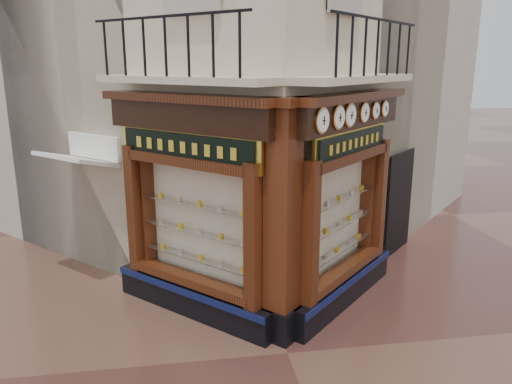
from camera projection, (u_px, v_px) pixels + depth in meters
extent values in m
plane|color=#462620|center=(287.00, 353.00, 7.91)|extent=(80.00, 80.00, 0.00)
cube|color=beige|center=(142.00, 26.00, 14.41)|extent=(11.31, 11.31, 11.00)
cube|color=beige|center=(308.00, 28.00, 15.16)|extent=(11.31, 11.31, 11.00)
cube|color=black|center=(192.00, 300.00, 9.10)|extent=(2.72, 2.72, 0.55)
cube|color=#0C1440|center=(185.00, 293.00, 8.89)|extent=(2.50, 2.50, 0.12)
cube|color=black|center=(254.00, 238.00, 7.92)|extent=(0.37, 0.37, 2.45)
cube|color=black|center=(136.00, 208.00, 9.52)|extent=(0.37, 0.37, 2.45)
cube|color=beige|center=(202.00, 218.00, 8.99)|extent=(1.80, 1.80, 2.10)
cube|color=black|center=(187.00, 117.00, 8.28)|extent=(2.69, 2.69, 0.50)
cube|color=black|center=(183.00, 98.00, 8.15)|extent=(2.86, 2.86, 0.14)
cube|color=black|center=(343.00, 289.00, 9.53)|extent=(2.72, 2.72, 0.55)
cube|color=#0C1440|center=(353.00, 281.00, 9.37)|extent=(2.50, 2.50, 0.12)
cube|color=black|center=(309.00, 235.00, 8.06)|extent=(0.37, 0.37, 2.45)
cube|color=black|center=(377.00, 198.00, 10.25)|extent=(0.37, 0.37, 2.45)
cube|color=beige|center=(331.00, 212.00, 9.35)|extent=(1.80, 1.80, 2.10)
cube|color=black|center=(351.00, 114.00, 8.71)|extent=(2.69, 2.69, 0.50)
cube|color=black|center=(355.00, 96.00, 8.59)|extent=(2.86, 2.86, 0.14)
cube|color=black|center=(281.00, 322.00, 8.32)|extent=(0.78, 0.78, 0.55)
cube|color=black|center=(283.00, 212.00, 7.84)|extent=(0.64, 0.64, 3.50)
cube|color=black|center=(284.00, 101.00, 7.41)|extent=(0.85, 0.85, 0.14)
cube|color=beige|center=(182.00, 80.00, 8.06)|extent=(2.97, 2.97, 0.12)
cube|color=black|center=(164.00, 16.00, 7.56)|extent=(2.36, 2.36, 0.04)
cube|color=beige|center=(357.00, 79.00, 8.51)|extent=(2.97, 2.97, 0.12)
cube|color=black|center=(379.00, 19.00, 8.08)|extent=(2.36, 2.36, 0.04)
cylinder|color=#BD813F|center=(322.00, 120.00, 7.56)|extent=(0.32, 0.32, 0.41)
cylinder|color=white|center=(323.00, 121.00, 7.54)|extent=(0.26, 0.26, 0.35)
cube|color=black|center=(324.00, 121.00, 7.53)|extent=(0.02, 0.02, 0.14)
cube|color=black|center=(324.00, 121.00, 7.53)|extent=(0.08, 0.08, 0.01)
cylinder|color=#BD813F|center=(338.00, 117.00, 7.98)|extent=(0.31, 0.31, 0.39)
cylinder|color=white|center=(340.00, 117.00, 7.97)|extent=(0.25, 0.25, 0.34)
cube|color=black|center=(341.00, 118.00, 7.96)|extent=(0.02, 0.02, 0.13)
cube|color=black|center=(341.00, 118.00, 7.96)|extent=(0.08, 0.08, 0.01)
cylinder|color=#BD813F|center=(350.00, 115.00, 8.31)|extent=(0.32, 0.32, 0.41)
cylinder|color=white|center=(351.00, 115.00, 8.29)|extent=(0.26, 0.26, 0.35)
cube|color=black|center=(352.00, 115.00, 8.28)|extent=(0.02, 0.02, 0.14)
cube|color=black|center=(352.00, 115.00, 8.28)|extent=(0.08, 0.08, 0.01)
cylinder|color=#BD813F|center=(364.00, 113.00, 8.76)|extent=(0.29, 0.29, 0.36)
cylinder|color=white|center=(365.00, 113.00, 8.74)|extent=(0.23, 0.23, 0.31)
cube|color=black|center=(366.00, 113.00, 8.73)|extent=(0.02, 0.02, 0.12)
cube|color=black|center=(366.00, 113.00, 8.73)|extent=(0.07, 0.07, 0.01)
cylinder|color=#BD813F|center=(375.00, 110.00, 9.14)|extent=(0.26, 0.26, 0.31)
cylinder|color=white|center=(376.00, 111.00, 9.12)|extent=(0.21, 0.21, 0.27)
cube|color=black|center=(377.00, 111.00, 9.11)|extent=(0.02, 0.02, 0.10)
cube|color=black|center=(377.00, 111.00, 9.11)|extent=(0.06, 0.06, 0.01)
cylinder|color=#BD813F|center=(384.00, 109.00, 9.48)|extent=(0.25, 0.25, 0.31)
cylinder|color=white|center=(386.00, 109.00, 9.46)|extent=(0.20, 0.20, 0.27)
cube|color=black|center=(386.00, 109.00, 9.45)|extent=(0.02, 0.02, 0.10)
cube|color=black|center=(386.00, 109.00, 9.45)|extent=(0.06, 0.06, 0.01)
cube|color=yellow|center=(186.00, 147.00, 8.37)|extent=(2.26, 2.26, 0.61)
cube|color=black|center=(185.00, 147.00, 8.34)|extent=(2.11, 2.11, 0.45)
cube|color=yellow|center=(352.00, 143.00, 8.81)|extent=(1.96, 1.96, 0.52)
cube|color=black|center=(354.00, 143.00, 8.79)|extent=(1.83, 1.83, 0.39)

